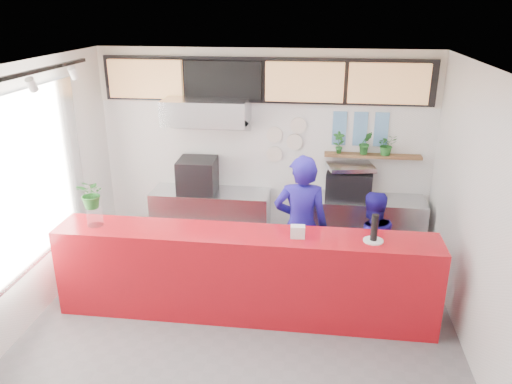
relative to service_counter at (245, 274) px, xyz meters
The scene contains 43 objects.
floor 0.68m from the service_counter, 90.00° to the right, with size 5.00×5.00×0.00m, color slate.
ceiling 2.48m from the service_counter, 90.00° to the right, with size 5.00×5.00×0.00m, color silver.
wall_back 2.30m from the service_counter, 90.00° to the left, with size 5.00×5.00×0.00m, color white.
wall_left 2.70m from the service_counter, behind, with size 5.00×5.00×0.00m, color white.
wall_right 2.70m from the service_counter, ahead, with size 5.00×5.00×0.00m, color white.
service_counter is the anchor object (origin of this frame).
cream_band 2.93m from the service_counter, 90.00° to the left, with size 5.00×0.02×0.80m, color beige.
prep_bench 1.97m from the service_counter, 113.96° to the left, with size 1.80×0.60×0.90m, color #B2B5BA.
panini_oven 2.14m from the service_counter, 118.77° to the left, with size 0.56×0.56×0.50m, color black.
extraction_hood 2.50m from the service_counter, 114.57° to the left, with size 1.20×0.70×0.35m, color #B2B5BA.
hood_lip 2.38m from the service_counter, 114.57° to the left, with size 1.20×0.70×0.08m, color #B2B5BA.
right_bench 2.35m from the service_counter, 50.19° to the left, with size 1.80×0.60×0.90m, color #B2B5BA.
espresso_machine 2.28m from the service_counter, 54.54° to the left, with size 0.65×0.47×0.42m, color black.
espresso_tray 2.36m from the service_counter, 54.54° to the left, with size 0.65×0.45×0.06m, color #ACADB3.
herb_shelf 2.73m from the service_counter, 51.34° to the left, with size 1.40×0.18×0.04m, color brown.
menu_board_far_left 3.31m from the service_counter, 131.47° to the left, with size 1.10×0.10×0.55m, color tan.
menu_board_mid_left 2.88m from the service_counter, 106.59° to the left, with size 1.10×0.10×0.55m, color black.
menu_board_mid_right 2.87m from the service_counter, 73.94° to the left, with size 1.10×0.10×0.55m, color tan.
menu_board_far_right 3.30m from the service_counter, 48.86° to the left, with size 1.10×0.10×0.55m, color tan.
soffit 2.87m from the service_counter, 90.00° to the left, with size 4.80×0.04×0.65m, color black.
window_pane 2.73m from the service_counter, behind, with size 0.04×2.20×1.90m, color silver.
window_frame 2.71m from the service_counter, behind, with size 0.03×2.30×2.00m, color #B2B5BA.
track_rail 3.21m from the service_counter, 169.22° to the right, with size 0.05×2.40×0.04m, color black.
dec_plate_a 2.40m from the service_counter, 85.86° to the left, with size 0.24×0.24×0.03m, color silver.
dec_plate_b 2.39m from the service_counter, 77.74° to the left, with size 0.24×0.24×0.03m, color silver.
dec_plate_c 2.26m from the service_counter, 85.86° to the left, with size 0.24×0.24×0.03m, color silver.
dec_plate_d 2.52m from the service_counter, 76.42° to the left, with size 0.24×0.24×0.03m, color silver.
photo_frame_a 2.76m from the service_counter, 62.13° to the left, with size 0.20×0.02×0.25m, color #598CBF.
photo_frame_b 2.90m from the service_counter, 56.06° to the left, with size 0.20×0.02×0.25m, color #598CBF.
photo_frame_c 3.05m from the service_counter, 50.74° to the left, with size 0.20×0.02×0.25m, color #598CBF.
photo_frame_d 2.64m from the service_counter, 62.13° to the left, with size 0.20×0.02×0.25m, color #598CBF.
photo_frame_e 2.78m from the service_counter, 56.06° to the left, with size 0.20×0.02×0.25m, color #598CBF.
photo_frame_f 2.94m from the service_counter, 50.74° to the left, with size 0.20×0.02×0.25m, color #598CBF.
staff_center 0.96m from the service_counter, 43.83° to the left, with size 0.69×0.45×1.89m, color navy.
staff_right 1.62m from the service_counter, 21.41° to the left, with size 0.71×0.55×1.46m, color navy.
herb_a 2.55m from the service_counter, 61.14° to the left, with size 0.17×0.12×0.32m, color #226223.
herb_b 2.74m from the service_counter, 53.40° to the left, with size 0.19×0.15×0.34m, color #226223.
herb_c 2.91m from the service_counter, 48.19° to the left, with size 0.28×0.24×0.31m, color #226223.
glass_vase 1.92m from the service_counter, behind, with size 0.19×0.19×0.23m, color silver.
basil_vase 2.04m from the service_counter, behind, with size 0.33×0.28×0.36m, color #226223.
napkin_holder 0.88m from the service_counter, ahead, with size 0.16×0.10×0.14m, color silver.
white_plate 1.57m from the service_counter, ahead, with size 0.22×0.22×0.02m, color silver.
pepper_mill 1.63m from the service_counter, ahead, with size 0.08×0.08×0.31m, color black.
Camera 1 is at (0.81, -4.76, 3.60)m, focal length 35.00 mm.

